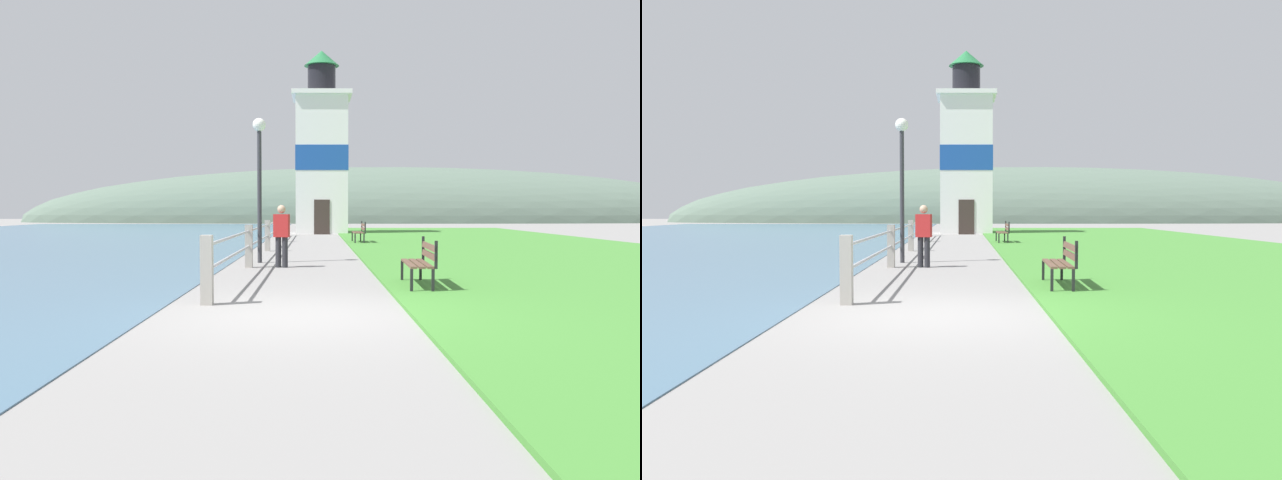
# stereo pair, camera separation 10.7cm
# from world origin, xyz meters

# --- Properties ---
(ground_plane) EXTENTS (160.00, 160.00, 0.00)m
(ground_plane) POSITION_xyz_m (0.00, 0.00, 0.00)
(ground_plane) COLOR gray
(grass_verge) EXTENTS (12.00, 44.74, 0.06)m
(grass_verge) POSITION_xyz_m (7.55, 14.91, 0.03)
(grass_verge) COLOR #428433
(grass_verge) RESTS_ON ground_plane
(seawall_railing) EXTENTS (0.18, 24.53, 1.09)m
(seawall_railing) POSITION_xyz_m (-1.45, 13.18, 0.64)
(seawall_railing) COLOR #A8A399
(seawall_railing) RESTS_ON ground_plane
(park_bench_near) EXTENTS (0.54, 1.78, 0.94)m
(park_bench_near) POSITION_xyz_m (2.22, 2.96, 0.54)
(park_bench_near) COLOR brown
(park_bench_near) RESTS_ON ground_plane
(park_bench_midway) EXTENTS (0.50, 1.65, 0.94)m
(park_bench_midway) POSITION_xyz_m (2.14, 17.98, 0.54)
(park_bench_midway) COLOR brown
(park_bench_midway) RESTS_ON ground_plane
(lighthouse) EXTENTS (3.46, 3.46, 10.81)m
(lighthouse) POSITION_xyz_m (0.60, 28.67, 4.68)
(lighthouse) COLOR white
(lighthouse) RESTS_ON ground_plane
(person_strolling) EXTENTS (0.42, 0.28, 1.58)m
(person_strolling) POSITION_xyz_m (-0.62, 7.13, 0.86)
(person_strolling) COLOR #28282D
(person_strolling) RESTS_ON ground_plane
(lamp_post) EXTENTS (0.36, 0.36, 3.96)m
(lamp_post) POSITION_xyz_m (-1.30, 8.49, 2.74)
(lamp_post) COLOR #333338
(lamp_post) RESTS_ON ground_plane
(distant_hillside) EXTENTS (80.00, 16.00, 12.00)m
(distant_hillside) POSITION_xyz_m (8.00, 59.83, 0.00)
(distant_hillside) COLOR #566B5B
(distant_hillside) RESTS_ON ground_plane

